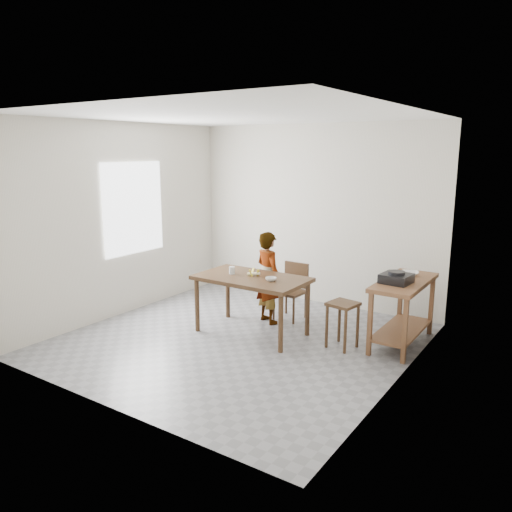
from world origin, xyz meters
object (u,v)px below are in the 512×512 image
Objects in this scene: dining_table at (252,305)px; dining_chair at (290,292)px; child at (268,278)px; prep_counter at (402,313)px; stool at (342,325)px.

dining_chair is at bearing 80.60° from dining_table.
dining_table is at bearing 120.27° from child.
prep_counter is at bearing 22.15° from dining_table.
child is at bearing -173.07° from prep_counter.
dining_table is at bearing -97.41° from dining_chair.
dining_table is 0.55m from child.
child reaches higher than dining_chair.
child is 1.61× the size of dining_chair.
child is (-0.06, 0.48, 0.25)m from dining_table.
dining_table is 1.80× the size of dining_chair.
prep_counter is at bearing -149.38° from child.
dining_table is at bearing -169.96° from stool.
prep_counter reaches higher than dining_table.
dining_table reaches higher than stool.
dining_chair reaches higher than dining_table.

